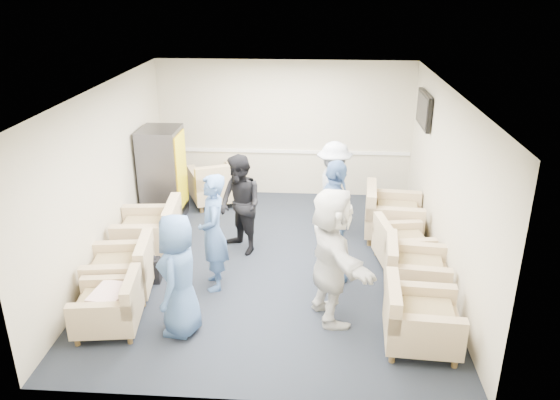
# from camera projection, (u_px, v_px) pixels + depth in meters

# --- Properties ---
(floor) EXTENTS (6.00, 6.00, 0.00)m
(floor) POSITION_uv_depth(u_px,v_px,m) (273.00, 263.00, 8.51)
(floor) COLOR black
(floor) RESTS_ON ground
(ceiling) EXTENTS (6.00, 6.00, 0.00)m
(ceiling) POSITION_uv_depth(u_px,v_px,m) (272.00, 89.00, 7.49)
(ceiling) COLOR silver
(ceiling) RESTS_ON back_wall
(back_wall) EXTENTS (5.00, 0.02, 2.70)m
(back_wall) POSITION_uv_depth(u_px,v_px,m) (285.00, 129.00, 10.77)
(back_wall) COLOR beige
(back_wall) RESTS_ON floor
(front_wall) EXTENTS (5.00, 0.02, 2.70)m
(front_wall) POSITION_uv_depth(u_px,v_px,m) (247.00, 289.00, 5.23)
(front_wall) COLOR beige
(front_wall) RESTS_ON floor
(left_wall) EXTENTS (0.02, 6.00, 2.70)m
(left_wall) POSITION_uv_depth(u_px,v_px,m) (106.00, 178.00, 8.15)
(left_wall) COLOR beige
(left_wall) RESTS_ON floor
(right_wall) EXTENTS (0.02, 6.00, 2.70)m
(right_wall) POSITION_uv_depth(u_px,v_px,m) (446.00, 186.00, 7.84)
(right_wall) COLOR beige
(right_wall) RESTS_ON floor
(chair_rail) EXTENTS (4.98, 0.04, 0.06)m
(chair_rail) POSITION_uv_depth(u_px,v_px,m) (285.00, 151.00, 10.92)
(chair_rail) COLOR white
(chair_rail) RESTS_ON back_wall
(tv) EXTENTS (0.10, 1.00, 0.58)m
(tv) POSITION_uv_depth(u_px,v_px,m) (424.00, 110.00, 9.25)
(tv) COLOR black
(tv) RESTS_ON right_wall
(armchair_left_near) EXTENTS (0.87, 0.87, 0.62)m
(armchair_left_near) POSITION_uv_depth(u_px,v_px,m) (112.00, 308.00, 6.79)
(armchair_left_near) COLOR tan
(armchair_left_near) RESTS_ON floor
(armchair_left_mid) EXTENTS (0.97, 0.97, 0.69)m
(armchair_left_mid) POSITION_uv_depth(u_px,v_px,m) (124.00, 272.00, 7.56)
(armchair_left_mid) COLOR tan
(armchair_left_mid) RESTS_ON floor
(armchair_left_far) EXTENTS (1.03, 1.03, 0.76)m
(armchair_left_far) POSITION_uv_depth(u_px,v_px,m) (153.00, 234.00, 8.61)
(armchair_left_far) COLOR tan
(armchair_left_far) RESTS_ON floor
(armchair_right_near) EXTENTS (0.92, 0.92, 0.69)m
(armchair_right_near) POSITION_uv_depth(u_px,v_px,m) (417.00, 321.00, 6.47)
(armchair_right_near) COLOR tan
(armchair_right_near) RESTS_ON floor
(armchair_right_midnear) EXTENTS (0.93, 0.93, 0.68)m
(armchair_right_midnear) POSITION_uv_depth(u_px,v_px,m) (412.00, 273.00, 7.54)
(armchair_right_midnear) COLOR tan
(armchair_right_midnear) RESTS_ON floor
(armchair_right_midfar) EXTENTS (0.90, 0.90, 0.62)m
(armchair_right_midfar) POSITION_uv_depth(u_px,v_px,m) (400.00, 246.00, 8.36)
(armchair_right_midfar) COLOR tan
(armchair_right_midfar) RESTS_ON floor
(armchair_right_far) EXTENTS (1.03, 1.03, 0.76)m
(armchair_right_far) POSITION_uv_depth(u_px,v_px,m) (390.00, 216.00, 9.23)
(armchair_right_far) COLOR tan
(armchair_right_far) RESTS_ON floor
(armchair_corner) EXTENTS (1.23, 1.23, 0.75)m
(armchair_corner) POSITION_uv_depth(u_px,v_px,m) (217.00, 186.00, 10.60)
(armchair_corner) COLOR tan
(armchair_corner) RESTS_ON floor
(vending_machine) EXTENTS (0.69, 0.81, 1.70)m
(vending_machine) POSITION_uv_depth(u_px,v_px,m) (163.00, 175.00, 9.76)
(vending_machine) COLOR #4A4A51
(vending_machine) RESTS_ON floor
(backpack) EXTENTS (0.28, 0.21, 0.45)m
(backpack) POSITION_uv_depth(u_px,v_px,m) (151.00, 268.00, 7.89)
(backpack) COLOR black
(backpack) RESTS_ON floor
(pillow) EXTENTS (0.44, 0.54, 0.14)m
(pillow) POSITION_uv_depth(u_px,v_px,m) (109.00, 296.00, 6.72)
(pillow) COLOR white
(pillow) RESTS_ON armchair_left_near
(person_front_left) EXTENTS (0.56, 0.80, 1.57)m
(person_front_left) POSITION_uv_depth(u_px,v_px,m) (179.00, 275.00, 6.59)
(person_front_left) COLOR #3C5D92
(person_front_left) RESTS_ON floor
(person_mid_left) EXTENTS (0.53, 0.69, 1.69)m
(person_mid_left) POSITION_uv_depth(u_px,v_px,m) (213.00, 233.00, 7.56)
(person_mid_left) COLOR #3C5D92
(person_mid_left) RESTS_ON floor
(person_back_left) EXTENTS (0.98, 0.99, 1.61)m
(person_back_left) POSITION_uv_depth(u_px,v_px,m) (240.00, 205.00, 8.59)
(person_back_left) COLOR black
(person_back_left) RESTS_ON floor
(person_back_right) EXTENTS (0.68, 1.09, 1.62)m
(person_back_right) POSITION_uv_depth(u_px,v_px,m) (334.00, 188.00, 9.25)
(person_back_right) COLOR silver
(person_back_right) RESTS_ON floor
(person_mid_right) EXTENTS (0.54, 1.10, 1.82)m
(person_mid_right) POSITION_uv_depth(u_px,v_px,m) (334.00, 221.00, 7.75)
(person_mid_right) COLOR #3C5D92
(person_mid_right) RESTS_ON floor
(person_front_right) EXTENTS (1.03, 1.76, 1.81)m
(person_front_right) POSITION_uv_depth(u_px,v_px,m) (332.00, 256.00, 6.81)
(person_front_right) COLOR silver
(person_front_right) RESTS_ON floor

